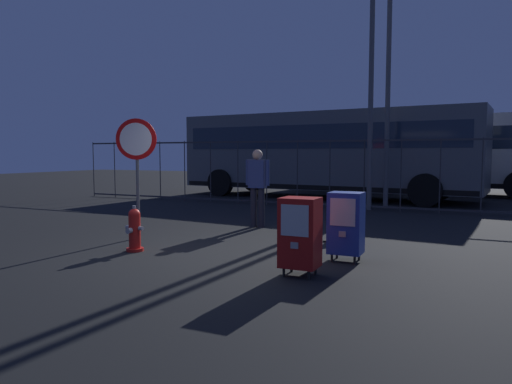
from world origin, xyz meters
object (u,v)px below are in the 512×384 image
object	(u,v)px
bus_far	(419,151)
bus_near	(325,150)
stop_sign	(137,153)
newspaper_box_secondary	(346,223)
street_light_near_left	(389,50)
street_light_near_right	(372,30)
pedestrian	(257,183)
newspaper_box_primary	(300,232)
traffic_cone	(335,227)
fire_hydrant	(135,230)

from	to	relation	value
bus_far	bus_near	bearing A→B (deg)	-119.31
stop_sign	bus_far	world-z (taller)	bus_far
newspaper_box_secondary	street_light_near_left	size ratio (longest dim) A/B	0.13
bus_near	bus_far	distance (m)	4.68
bus_near	street_light_near_right	size ratio (longest dim) A/B	1.22
pedestrian	street_light_near_left	size ratio (longest dim) A/B	0.21
newspaper_box_secondary	bus_far	distance (m)	13.41
newspaper_box_primary	traffic_cone	world-z (taller)	newspaper_box_primary
fire_hydrant	street_light_near_left	bearing A→B (deg)	72.07
fire_hydrant	traffic_cone	xyz separation A→B (m)	(2.73, 2.21, -0.09)
traffic_cone	bus_far	xyz separation A→B (m)	(0.17, 11.86, 1.45)
newspaper_box_secondary	street_light_near_left	bearing A→B (deg)	95.20
stop_sign	street_light_near_left	size ratio (longest dim) A/B	0.28
newspaper_box_primary	stop_sign	xyz separation A→B (m)	(-3.68, 1.33, 1.03)
fire_hydrant	street_light_near_left	world-z (taller)	street_light_near_left
pedestrian	street_light_near_left	bearing A→B (deg)	69.44
newspaper_box_primary	newspaper_box_secondary	bearing A→B (deg)	73.05
street_light_near_left	street_light_near_right	size ratio (longest dim) A/B	0.91
newspaper_box_primary	street_light_near_right	world-z (taller)	street_light_near_right
fire_hydrant	pedestrian	size ratio (longest dim) A/B	0.45
street_light_near_left	pedestrian	bearing A→B (deg)	-110.56
newspaper_box_secondary	bus_far	xyz separation A→B (m)	(-0.40, 13.35, 1.14)
fire_hydrant	newspaper_box_primary	distance (m)	3.00
street_light_near_right	bus_far	bearing A→B (deg)	84.93
pedestrian	newspaper_box_secondary	bearing A→B (deg)	-43.51
street_light_near_left	street_light_near_right	distance (m)	0.96
bus_far	newspaper_box_secondary	bearing A→B (deg)	-81.19
fire_hydrant	newspaper_box_primary	world-z (taller)	newspaper_box_primary
pedestrian	stop_sign	bearing A→B (deg)	-124.22
bus_far	street_light_near_right	distance (m)	7.54
newspaper_box_primary	street_light_near_right	bearing A→B (deg)	94.97
pedestrian	bus_far	xyz separation A→B (m)	(2.14, 10.95, 0.76)
stop_sign	street_light_near_left	xyz separation A→B (m)	(3.34, 7.14, 2.94)
bus_near	street_light_near_right	world-z (taller)	street_light_near_right
street_light_near_left	traffic_cone	bearing A→B (deg)	-88.94
newspaper_box_primary	bus_far	size ratio (longest dim) A/B	0.10
newspaper_box_secondary	street_light_near_left	world-z (taller)	street_light_near_left
newspaper_box_primary	stop_sign	bearing A→B (deg)	160.14
newspaper_box_primary	street_light_near_left	xyz separation A→B (m)	(-0.34, 8.47, 3.97)
fire_hydrant	bus_far	bearing A→B (deg)	78.36
street_light_near_right	street_light_near_left	bearing A→B (deg)	68.15
newspaper_box_primary	pedestrian	world-z (taller)	pedestrian
newspaper_box_primary	stop_sign	world-z (taller)	stop_sign
pedestrian	traffic_cone	xyz separation A→B (m)	(1.97, -0.92, -0.69)
traffic_cone	bus_near	distance (m)	8.63
newspaper_box_secondary	street_light_near_right	distance (m)	7.96
stop_sign	traffic_cone	distance (m)	3.90
newspaper_box_primary	bus_near	distance (m)	11.10
fire_hydrant	pedestrian	distance (m)	3.28
bus_far	pedestrian	bearing A→B (deg)	-93.96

